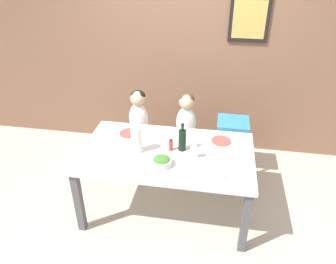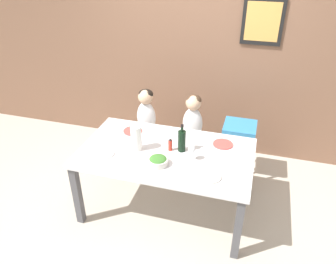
{
  "view_description": "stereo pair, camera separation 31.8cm",
  "coord_description": "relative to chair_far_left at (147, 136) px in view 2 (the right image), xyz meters",
  "views": [
    {
      "loc": [
        0.46,
        -2.63,
        2.53
      ],
      "look_at": [
        0.0,
        0.07,
        0.91
      ],
      "focal_mm": 35.0,
      "sensor_mm": 36.0,
      "label": 1
    },
    {
      "loc": [
        0.77,
        -2.56,
        2.53
      ],
      "look_at": [
        0.0,
        0.07,
        0.91
      ],
      "focal_mm": 35.0,
      "sensor_mm": 36.0,
      "label": 2
    }
  ],
  "objects": [
    {
      "name": "wine_glass_near",
      "position": [
        0.75,
        -0.82,
        0.46
      ],
      "size": [
        0.07,
        0.07,
        0.16
      ],
      "color": "white",
      "rests_on": "dining_table"
    },
    {
      "name": "person_child_left",
      "position": [
        -0.0,
        0.0,
        0.38
      ],
      "size": [
        0.24,
        0.18,
        0.57
      ],
      "color": "silver",
      "rests_on": "chair_far_left"
    },
    {
      "name": "wall_back",
      "position": [
        0.48,
        0.63,
        0.97
      ],
      "size": [
        10.0,
        0.09,
        2.7
      ],
      "color": "brown",
      "rests_on": "ground_plane"
    },
    {
      "name": "condiment_bottle_hot_sauce",
      "position": [
        0.51,
        -0.73,
        0.41
      ],
      "size": [
        0.04,
        0.04,
        0.13
      ],
      "color": "red",
      "rests_on": "dining_table"
    },
    {
      "name": "person_child_center",
      "position": [
        0.58,
        0.0,
        0.38
      ],
      "size": [
        0.24,
        0.18,
        0.57
      ],
      "color": "silver",
      "rests_on": "chair_far_center"
    },
    {
      "name": "dining_table",
      "position": [
        0.48,
        -0.76,
        0.26
      ],
      "size": [
        1.7,
        1.0,
        0.73
      ],
      "color": "silver",
      "rests_on": "ground_plane"
    },
    {
      "name": "dinner_plate_front_left",
      "position": [
        -0.09,
        -0.97,
        0.36
      ],
      "size": [
        0.2,
        0.2,
        0.01
      ],
      "color": "silver",
      "rests_on": "dining_table"
    },
    {
      "name": "chair_right_highchair",
      "position": [
        1.13,
        0.0,
        0.19
      ],
      "size": [
        0.36,
        0.36,
        0.73
      ],
      "color": "silver",
      "rests_on": "ground_plane"
    },
    {
      "name": "wine_bottle",
      "position": [
        0.62,
        -0.7,
        0.47
      ],
      "size": [
        0.08,
        0.08,
        0.29
      ],
      "color": "black",
      "rests_on": "dining_table"
    },
    {
      "name": "dinner_plate_back_left",
      "position": [
        0.02,
        -0.49,
        0.36
      ],
      "size": [
        0.2,
        0.2,
        0.01
      ],
      "color": "#D14C47",
      "rests_on": "dining_table"
    },
    {
      "name": "paper_towel_roll",
      "position": [
        0.19,
        -0.8,
        0.48
      ],
      "size": [
        0.1,
        0.1,
        0.26
      ],
      "color": "white",
      "rests_on": "dining_table"
    },
    {
      "name": "dinner_plate_front_right",
      "position": [
        0.96,
        -1.04,
        0.36
      ],
      "size": [
        0.2,
        0.2,
        0.01
      ],
      "color": "silver",
      "rests_on": "dining_table"
    },
    {
      "name": "ground_plane",
      "position": [
        0.48,
        -0.76,
        -0.38
      ],
      "size": [
        14.0,
        14.0,
        0.0
      ],
      "primitive_type": "plane",
      "color": "#BCB2A3"
    },
    {
      "name": "dinner_plate_back_right",
      "position": [
        1.0,
        -0.48,
        0.36
      ],
      "size": [
        0.2,
        0.2,
        0.01
      ],
      "color": "#D14C47",
      "rests_on": "dining_table"
    },
    {
      "name": "chair_far_center",
      "position": [
        0.58,
        0.0,
        0.0
      ],
      "size": [
        0.43,
        0.42,
        0.45
      ],
      "color": "silver",
      "rests_on": "ground_plane"
    },
    {
      "name": "salad_bowl_large",
      "position": [
        0.47,
        -0.99,
        0.39
      ],
      "size": [
        0.19,
        0.19,
        0.08
      ],
      "color": "silver",
      "rests_on": "dining_table"
    },
    {
      "name": "chair_far_left",
      "position": [
        0.0,
        0.0,
        0.0
      ],
      "size": [
        0.43,
        0.42,
        0.45
      ],
      "color": "silver",
      "rests_on": "ground_plane"
    }
  ]
}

